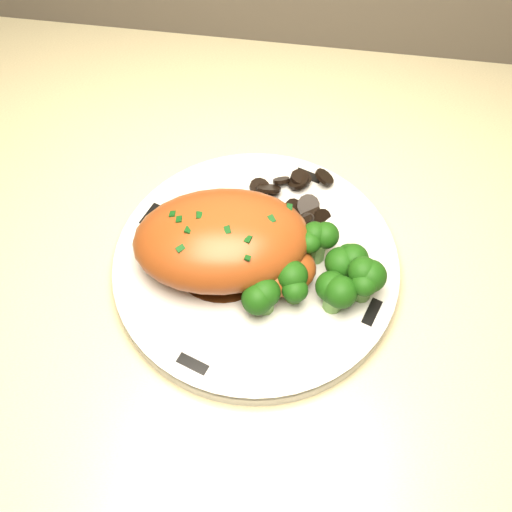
# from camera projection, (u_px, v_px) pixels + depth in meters

# --- Properties ---
(plate) EXTENTS (0.35, 0.35, 0.02)m
(plate) POSITION_uv_depth(u_px,v_px,m) (256.00, 267.00, 0.62)
(plate) COLOR silver
(plate) RESTS_ON counter
(rim_accent_0) EXTENTS (0.03, 0.02, 0.00)m
(rim_accent_0) POSITION_uv_depth(u_px,v_px,m) (309.00, 176.00, 0.67)
(rim_accent_0) COLOR black
(rim_accent_0) RESTS_ON plate
(rim_accent_1) EXTENTS (0.02, 0.03, 0.00)m
(rim_accent_1) POSITION_uv_depth(u_px,v_px,m) (151.00, 215.00, 0.64)
(rim_accent_1) COLOR black
(rim_accent_1) RESTS_ON plate
(rim_accent_2) EXTENTS (0.03, 0.02, 0.00)m
(rim_accent_2) POSITION_uv_depth(u_px,v_px,m) (193.00, 364.00, 0.56)
(rim_accent_2) COLOR black
(rim_accent_2) RESTS_ON plate
(rim_accent_3) EXTENTS (0.02, 0.03, 0.00)m
(rim_accent_3) POSITION_uv_depth(u_px,v_px,m) (372.00, 312.00, 0.58)
(rim_accent_3) COLOR black
(rim_accent_3) RESTS_ON plate
(gravy_pool) EXTENTS (0.10, 0.10, 0.00)m
(gravy_pool) POSITION_uv_depth(u_px,v_px,m) (223.00, 259.00, 0.61)
(gravy_pool) COLOR #321809
(gravy_pool) RESTS_ON plate
(chicken_breast) EXTENTS (0.19, 0.14, 0.06)m
(chicken_breast) POSITION_uv_depth(u_px,v_px,m) (228.00, 243.00, 0.59)
(chicken_breast) COLOR #914219
(chicken_breast) RESTS_ON plate
(mushroom_pile) EXTENTS (0.09, 0.07, 0.03)m
(mushroom_pile) POSITION_uv_depth(u_px,v_px,m) (277.00, 200.00, 0.65)
(mushroom_pile) COLOR black
(mushroom_pile) RESTS_ON plate
(broccoli_florets) EXTENTS (0.11, 0.09, 0.04)m
(broccoli_florets) POSITION_uv_depth(u_px,v_px,m) (315.00, 273.00, 0.58)
(broccoli_florets) COLOR #5B943F
(broccoli_florets) RESTS_ON plate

